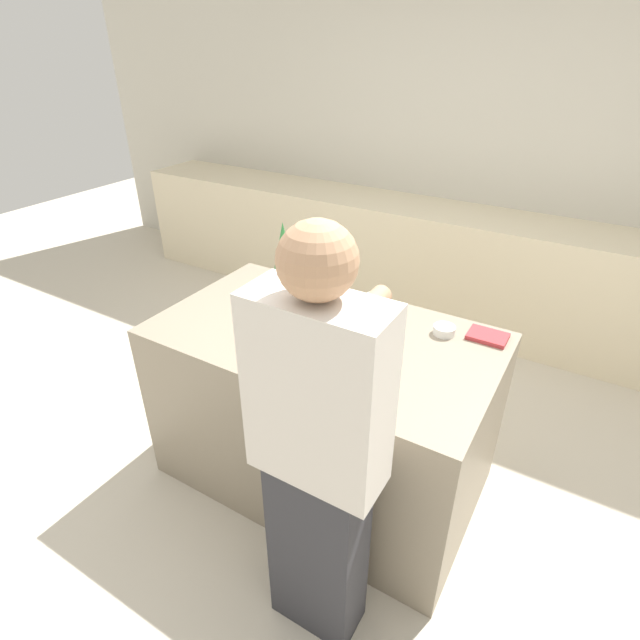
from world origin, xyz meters
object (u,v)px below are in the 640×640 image
at_px(cookbook, 488,336).
at_px(decorative_tree, 284,259).
at_px(candy_bowl_far_left, 444,330).
at_px(mug, 367,333).
at_px(candy_bowl_front_corner, 385,313).
at_px(candy_bowl_near_tray_right, 376,299).
at_px(gingerbread_house, 298,324).
at_px(baking_tray, 298,344).
at_px(candy_bowl_behind_tray, 333,303).
at_px(person, 319,458).

bearing_deg(cookbook, decorative_tree, -174.34).
height_order(candy_bowl_far_left, mug, mug).
height_order(candy_bowl_front_corner, candy_bowl_far_left, candy_bowl_far_left).
xyz_separation_m(candy_bowl_near_tray_right, cookbook, (0.57, -0.03, -0.02)).
xyz_separation_m(decorative_tree, candy_bowl_far_left, (0.86, 0.04, -0.17)).
bearing_deg(candy_bowl_near_tray_right, gingerbread_house, -103.81).
bearing_deg(baking_tray, candy_bowl_behind_tray, 96.63).
height_order(candy_bowl_front_corner, person, person).
distance_m(gingerbread_house, candy_bowl_near_tray_right, 0.55).
distance_m(baking_tray, cookbook, 0.86).
relative_size(decorative_tree, candy_bowl_near_tray_right, 3.60).
bearing_deg(gingerbread_house, mug, 36.76).
xyz_separation_m(candy_bowl_near_tray_right, mug, (0.12, -0.34, 0.02)).
bearing_deg(candy_bowl_front_corner, candy_bowl_near_tray_right, 136.23).
xyz_separation_m(gingerbread_house, person, (0.41, -0.51, -0.13)).
distance_m(decorative_tree, person, 1.19).
relative_size(gingerbread_house, candy_bowl_near_tray_right, 2.49).
distance_m(gingerbread_house, candy_bowl_far_left, 0.68).
bearing_deg(gingerbread_house, baking_tray, -152.30).
xyz_separation_m(decorative_tree, cookbook, (1.04, 0.10, -0.19)).
bearing_deg(mug, candy_bowl_front_corner, 95.59).
height_order(decorative_tree, candy_bowl_near_tray_right, decorative_tree).
bearing_deg(candy_bowl_near_tray_right, candy_bowl_behind_tray, -142.18).
relative_size(candy_bowl_far_left, person, 0.06).
xyz_separation_m(decorative_tree, person, (0.75, -0.90, -0.22)).
distance_m(candy_bowl_behind_tray, person, 1.01).
relative_size(candy_bowl_front_corner, candy_bowl_near_tray_right, 0.94).
distance_m(gingerbread_house, person, 0.67).
distance_m(gingerbread_house, candy_bowl_front_corner, 0.50).
bearing_deg(cookbook, candy_bowl_far_left, -160.02).
bearing_deg(person, cookbook, 73.92).
distance_m(candy_bowl_front_corner, candy_bowl_near_tray_right, 0.13).
height_order(gingerbread_house, decorative_tree, decorative_tree).
bearing_deg(candy_bowl_far_left, baking_tray, -140.76).
bearing_deg(candy_bowl_front_corner, person, -78.55).
relative_size(candy_bowl_far_left, candy_bowl_near_tray_right, 0.92).
bearing_deg(candy_bowl_behind_tray, candy_bowl_far_left, 3.65).
distance_m(gingerbread_house, mug, 0.31).
relative_size(baking_tray, mug, 4.81).
bearing_deg(decorative_tree, candy_bowl_behind_tray, 0.13).
bearing_deg(candy_bowl_far_left, candy_bowl_behind_tray, -176.35).
height_order(gingerbread_house, candy_bowl_front_corner, gingerbread_house).
bearing_deg(candy_bowl_far_left, candy_bowl_front_corner, 177.93).
xyz_separation_m(gingerbread_house, candy_bowl_behind_tray, (-0.05, 0.39, -0.09)).
xyz_separation_m(gingerbread_house, cookbook, (0.70, 0.49, -0.10)).
xyz_separation_m(candy_bowl_front_corner, cookbook, (0.48, 0.06, -0.01)).
xyz_separation_m(decorative_tree, candy_bowl_front_corner, (0.56, 0.05, -0.18)).
bearing_deg(candy_bowl_near_tray_right, person, -74.65).
distance_m(gingerbread_house, decorative_tree, 0.52).
bearing_deg(mug, candy_bowl_behind_tray, 144.89).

